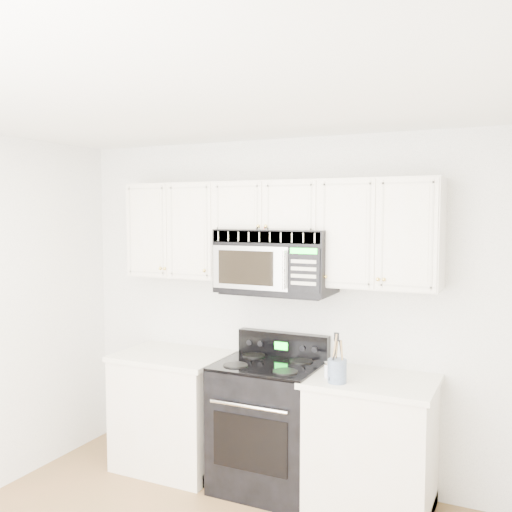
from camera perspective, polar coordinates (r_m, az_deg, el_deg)
The scene contains 9 objects.
room at distance 2.96m, azimuth -11.01°, elevation -10.12°, with size 3.51×3.51×2.61m.
base_cabinet_left at distance 4.79m, azimuth -8.27°, elevation -15.36°, with size 0.86×0.65×0.92m.
base_cabinet_right at distance 4.18m, azimuth 11.39°, elevation -18.42°, with size 0.86×0.65×0.92m.
range at distance 4.38m, azimuth 1.30°, elevation -16.39°, with size 0.74×0.67×1.11m.
upper_cabinets at distance 4.25m, azimuth 1.65°, elevation 2.96°, with size 2.44×0.37×0.75m.
microwave at distance 4.20m, azimuth 2.03°, elevation -0.48°, with size 0.84×0.47×0.47m.
utensil_crock at distance 3.86m, azimuth 8.11°, elevation -11.19°, with size 0.12×0.12×0.33m.
shaker_salt at distance 4.01m, azimuth 7.48°, elevation -11.02°, with size 0.05×0.05×0.11m.
shaker_pepper at distance 3.97m, azimuth 7.16°, elevation -11.21°, with size 0.04×0.04×0.11m.
Camera 1 is at (1.71, -2.31, 2.04)m, focal length 40.00 mm.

